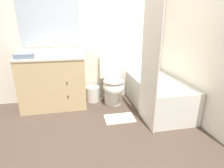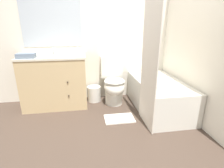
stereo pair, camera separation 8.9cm
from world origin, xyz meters
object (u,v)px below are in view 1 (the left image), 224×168
soap_dispenser (77,52)px  hand_towel_folded (24,56)px  bathtub (157,94)px  tissue_box (70,53)px  wastebasket (93,94)px  bath_towel_folded (162,87)px  toilet (112,83)px  sink_faucet (52,52)px  bath_mat (120,118)px  vanity_cabinet (54,82)px

soap_dispenser → hand_towel_folded: bearing=-170.5°
bathtub → tissue_box: bearing=162.9°
wastebasket → tissue_box: size_ratio=2.24×
tissue_box → bath_towel_folded: bearing=-35.3°
soap_dispenser → hand_towel_folded: 0.79m
toilet → soap_dispenser: (-0.60, 0.03, 0.58)m
bathtub → bath_towel_folded: bearing=-110.9°
sink_faucet → bath_mat: size_ratio=0.32×
wastebasket → soap_dispenser: (-0.25, -0.11, 0.81)m
bathtub → tissue_box: tissue_box is taller
sink_faucet → tissue_box: (0.30, -0.17, 0.01)m
tissue_box → soap_dispenser: 0.12m
toilet → bathtub: size_ratio=0.60×
bathtub → hand_towel_folded: bearing=172.7°
tissue_box → bath_mat: tissue_box is taller
bathtub → hand_towel_folded: (-2.08, 0.27, 0.67)m
soap_dispenser → hand_towel_folded: soap_dispenser is taller
bathtub → bath_towel_folded: (-0.17, -0.45, 0.30)m
hand_towel_folded → vanity_cabinet: bearing=22.6°
vanity_cabinet → toilet: bearing=-2.7°
hand_towel_folded → sink_faucet: bearing=43.2°
toilet → bath_mat: (-0.01, -0.62, -0.37)m
sink_faucet → bath_towel_folded: sink_faucet is taller
vanity_cabinet → hand_towel_folded: size_ratio=4.01×
vanity_cabinet → hand_towel_folded: 0.62m
sink_faucet → bathtub: 1.94m
vanity_cabinet → sink_faucet: size_ratio=7.53×
bath_towel_folded → soap_dispenser: bearing=143.2°
sink_faucet → soap_dispenser: soap_dispenser is taller
sink_faucet → bath_mat: (1.00, -0.86, -0.92)m
bath_towel_folded → vanity_cabinet: bearing=150.8°
vanity_cabinet → tissue_box: tissue_box is taller
bath_towel_folded → bath_mat: bearing=160.2°
sink_faucet → wastebasket: size_ratio=0.50×
vanity_cabinet → toilet: (1.02, -0.05, -0.08)m
hand_towel_folded → bath_mat: bearing=-20.8°
vanity_cabinet → bath_towel_folded: bearing=-29.2°
wastebasket → hand_towel_folded: (-1.03, -0.24, 0.79)m
soap_dispenser → wastebasket: bearing=24.4°
tissue_box → hand_towel_folded: size_ratio=0.47×
sink_faucet → wastebasket: sink_faucet is taller
vanity_cabinet → hand_towel_folded: (-0.36, -0.15, 0.47)m
wastebasket → soap_dispenser: 0.86m
hand_towel_folded → wastebasket: bearing=13.3°
sink_faucet → bath_mat: sink_faucet is taller
toilet → bathtub: 0.80m
bath_towel_folded → wastebasket: bearing=132.6°
bath_mat → wastebasket: bearing=113.6°
soap_dispenser → bath_mat: size_ratio=0.32×
vanity_cabinet → bath_mat: (1.00, -0.67, -0.45)m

